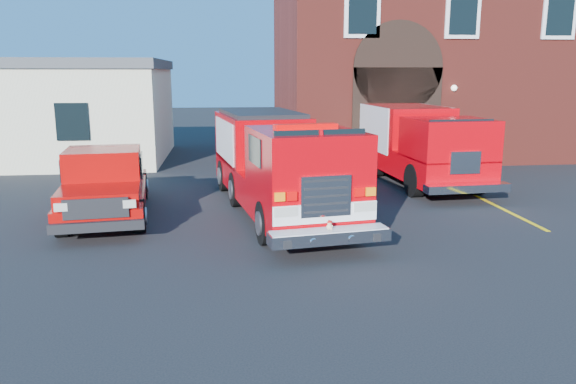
{
  "coord_description": "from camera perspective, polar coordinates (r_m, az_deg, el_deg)",
  "views": [
    {
      "loc": [
        -1.32,
        -12.9,
        3.83
      ],
      "look_at": [
        0.0,
        -1.2,
        1.3
      ],
      "focal_mm": 35.0,
      "sensor_mm": 36.0,
      "label": 1
    }
  ],
  "objects": [
    {
      "name": "parking_stripe_mid",
      "position": [
        19.01,
        18.01,
        -0.09
      ],
      "size": [
        0.12,
        3.0,
        0.01
      ],
      "primitive_type": "cube",
      "color": "yellow",
      "rests_on": "ground"
    },
    {
      "name": "pickup_truck",
      "position": [
        15.84,
        -18.02,
        0.8
      ],
      "size": [
        2.69,
        5.9,
        1.87
      ],
      "color": "black",
      "rests_on": "ground"
    },
    {
      "name": "fire_engine",
      "position": [
        15.45,
        -1.07,
        3.02
      ],
      "size": [
        3.69,
        8.95,
        2.68
      ],
      "color": "black",
      "rests_on": "ground"
    },
    {
      "name": "ground",
      "position": [
        13.52,
        -0.57,
        -4.33
      ],
      "size": [
        100.0,
        100.0,
        0.0
      ],
      "primitive_type": "plane",
      "color": "black",
      "rests_on": "ground"
    },
    {
      "name": "parking_stripe_far",
      "position": [
        21.72,
        14.78,
        1.57
      ],
      "size": [
        0.12,
        3.0,
        0.01
      ],
      "primitive_type": "cube",
      "color": "yellow",
      "rests_on": "ground"
    },
    {
      "name": "parking_stripe_near",
      "position": [
        16.4,
        22.28,
        -2.29
      ],
      "size": [
        0.12,
        3.0,
        0.01
      ],
      "primitive_type": "cube",
      "color": "yellow",
      "rests_on": "ground"
    },
    {
      "name": "secondary_truck",
      "position": [
        20.63,
        12.63,
        5.12
      ],
      "size": [
        2.99,
        8.18,
        2.61
      ],
      "color": "black",
      "rests_on": "ground"
    },
    {
      "name": "side_building",
      "position": [
        27.06,
        -23.13,
        7.71
      ],
      "size": [
        10.2,
        8.2,
        4.35
      ],
      "color": "#ECE5C6",
      "rests_on": "ground"
    },
    {
      "name": "fire_station",
      "position": [
        28.8,
        14.91,
        12.56
      ],
      "size": [
        15.2,
        10.2,
        8.45
      ],
      "color": "maroon",
      "rests_on": "ground"
    }
  ]
}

